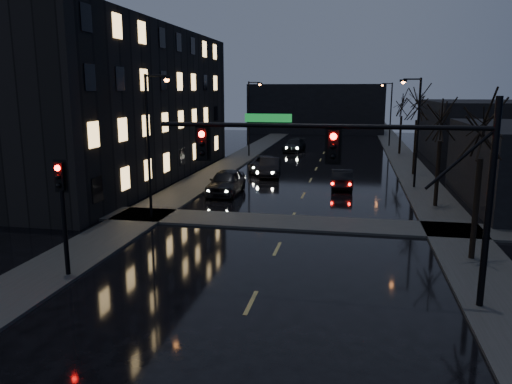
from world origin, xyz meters
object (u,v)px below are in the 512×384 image
at_px(oncoming_car_a, 226,182).
at_px(lead_car, 342,178).
at_px(oncoming_car_c, 265,164).
at_px(oncoming_car_d, 294,145).
at_px(oncoming_car_b, 270,167).

xyz_separation_m(oncoming_car_a, lead_car, (7.89, 3.76, -0.14)).
bearing_deg(oncoming_car_c, lead_car, -44.25).
height_order(oncoming_car_a, lead_car, oncoming_car_a).
bearing_deg(lead_car, oncoming_car_c, -43.91).
xyz_separation_m(oncoming_car_a, oncoming_car_d, (1.81, 25.27, -0.13)).
xyz_separation_m(oncoming_car_a, oncoming_car_c, (1.03, 9.85, -0.14)).
bearing_deg(oncoming_car_b, oncoming_car_c, 102.26).
bearing_deg(lead_car, oncoming_car_b, -35.83).
height_order(oncoming_car_b, oncoming_car_d, oncoming_car_b).
bearing_deg(lead_car, oncoming_car_d, -76.52).
bearing_deg(oncoming_car_d, oncoming_car_a, -87.25).
relative_size(oncoming_car_a, oncoming_car_c, 0.98).
bearing_deg(oncoming_car_d, lead_car, -67.37).
relative_size(oncoming_car_a, lead_car, 1.16).
xyz_separation_m(oncoming_car_d, lead_car, (6.08, -21.50, -0.01)).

